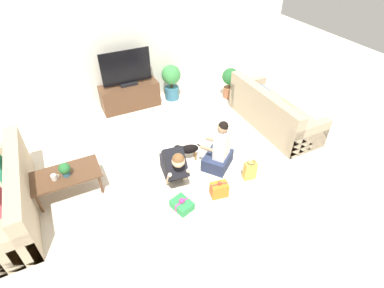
{
  "coord_description": "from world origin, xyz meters",
  "views": [
    {
      "loc": [
        -1.28,
        -3.52,
        3.55
      ],
      "look_at": [
        0.44,
        -0.01,
        0.45
      ],
      "focal_mm": 28.0,
      "sensor_mm": 36.0,
      "label": 1
    }
  ],
  "objects": [
    {
      "name": "tv_console",
      "position": [
        0.06,
        2.33,
        0.28
      ],
      "size": [
        1.26,
        0.46,
        0.55
      ],
      "color": "brown",
      "rests_on": "ground_plane"
    },
    {
      "name": "person_kneeling",
      "position": [
        0.01,
        -0.23,
        0.34
      ],
      "size": [
        0.41,
        0.8,
        0.78
      ],
      "rotation": [
        0.0,
        0.0,
        -0.13
      ],
      "color": "#23232D",
      "rests_on": "ground_plane"
    },
    {
      "name": "gift_box_a",
      "position": [
        -0.12,
        -0.82,
        0.07
      ],
      "size": [
        0.33,
        0.37,
        0.2
      ],
      "rotation": [
        0.0,
        0.0,
        0.3
      ],
      "color": "#2D934C",
      "rests_on": "ground_plane"
    },
    {
      "name": "gift_box_b",
      "position": [
        0.5,
        -0.84,
        0.12
      ],
      "size": [
        0.29,
        0.21,
        0.29
      ],
      "rotation": [
        0.0,
        0.0,
        -0.17
      ],
      "color": "orange",
      "rests_on": "ground_plane"
    },
    {
      "name": "person_sitting",
      "position": [
        0.84,
        -0.25,
        0.33
      ],
      "size": [
        0.66,
        0.64,
        0.94
      ],
      "rotation": [
        0.0,
        0.0,
        3.81
      ],
      "color": "#283351",
      "rests_on": "ground_plane"
    },
    {
      "name": "potted_plant_corner_right",
      "position": [
        2.28,
        1.75,
        0.42
      ],
      "size": [
        0.38,
        0.38,
        0.71
      ],
      "color": "#A36042",
      "rests_on": "ground_plane"
    },
    {
      "name": "wall_back",
      "position": [
        0.0,
        2.63,
        1.3
      ],
      "size": [
        8.4,
        0.06,
        2.6
      ],
      "color": "white",
      "rests_on": "ground_plane"
    },
    {
      "name": "sofa_right",
      "position": [
        2.43,
        0.37,
        0.29
      ],
      "size": [
        0.83,
        2.07,
        0.83
      ],
      "rotation": [
        0.0,
        0.0,
        1.57
      ],
      "color": "tan",
      "rests_on": "ground_plane"
    },
    {
      "name": "ground_plane",
      "position": [
        0.0,
        0.0,
        0.0
      ],
      "size": [
        16.0,
        16.0,
        0.0
      ],
      "primitive_type": "plane",
      "color": "beige"
    },
    {
      "name": "potted_plant_back_right",
      "position": [
        1.04,
        2.28,
        0.48
      ],
      "size": [
        0.43,
        0.43,
        0.82
      ],
      "color": "#336B84",
      "rests_on": "ground_plane"
    },
    {
      "name": "dog",
      "position": [
        0.41,
        0.15,
        0.23
      ],
      "size": [
        0.53,
        0.22,
        0.34
      ],
      "rotation": [
        0.0,
        0.0,
        4.5
      ],
      "color": "black",
      "rests_on": "ground_plane"
    },
    {
      "name": "tabletop_plant",
      "position": [
        -1.55,
        0.2,
        0.53
      ],
      "size": [
        0.17,
        0.17,
        0.22
      ],
      "color": "#336B84",
      "rests_on": "coffee_table"
    },
    {
      "name": "coffee_table",
      "position": [
        -1.57,
        0.24,
        0.36
      ],
      "size": [
        1.01,
        0.55,
        0.4
      ],
      "color": "brown",
      "rests_on": "ground_plane"
    },
    {
      "name": "mug",
      "position": [
        -1.72,
        0.18,
        0.45
      ],
      "size": [
        0.12,
        0.08,
        0.09
      ],
      "color": "silver",
      "rests_on": "coffee_table"
    },
    {
      "name": "tv",
      "position": [
        0.06,
        2.33,
        0.89
      ],
      "size": [
        1.05,
        0.2,
        0.76
      ],
      "color": "black",
      "rests_on": "tv_console"
    },
    {
      "name": "sofa_left",
      "position": [
        -2.43,
        0.2,
        0.29
      ],
      "size": [
        0.83,
        2.07,
        0.83
      ],
      "rotation": [
        0.0,
        0.0,
        -1.57
      ],
      "color": "tan",
      "rests_on": "ground_plane"
    },
    {
      "name": "gift_bag_a",
      "position": [
        1.14,
        -0.73,
        0.17
      ],
      "size": [
        0.22,
        0.15,
        0.36
      ],
      "rotation": [
        0.0,
        0.0,
        -0.16
      ],
      "color": "#E5B74C",
      "rests_on": "ground_plane"
    }
  ]
}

